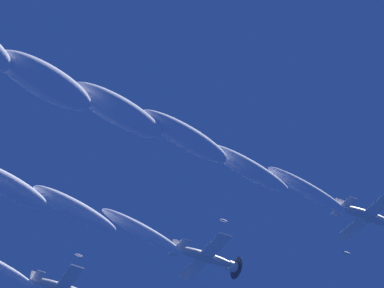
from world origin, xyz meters
TOP-DOWN VIEW (x-y plane):
  - airplane_lead at (-3.15, -1.12)m, footprint 7.96×7.38m
  - airplane_left_wingman at (10.97, 5.54)m, footprint 7.93×7.38m
  - smoke_trail_lead at (8.74, 30.03)m, footprint 19.07×44.47m

SIDE VIEW (x-z plane):
  - smoke_trail_lead at x=8.74m, z-range 51.93..60.46m
  - airplane_left_wingman at x=10.97m, z-range 57.73..61.07m
  - airplane_lead at x=-3.15m, z-range 58.88..62.24m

